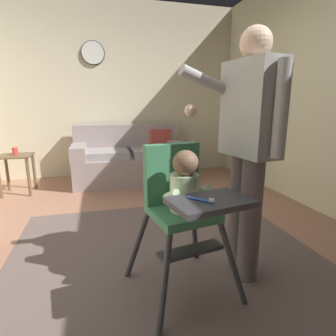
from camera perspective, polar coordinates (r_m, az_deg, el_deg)
name	(u,v)px	position (r m, az deg, el deg)	size (l,w,h in m)	color
ground	(137,253)	(2.41, -6.57, -17.20)	(5.75, 6.82, 0.10)	#9E6B55
wall_far	(111,91)	(4.72, -11.77, 15.49)	(4.95, 0.06, 2.77)	beige
wall_right	(336,82)	(3.36, 31.62, 15.02)	(0.06, 5.82, 2.77)	beige
area_rug	(173,273)	(2.06, 1.08, -21.02)	(2.38, 2.65, 0.01)	#60504D
couch	(130,159)	(4.29, -7.98, 1.82)	(1.67, 0.86, 0.86)	gray
high_chair	(182,196)	(1.63, 3.00, -5.76)	(0.70, 0.80, 0.93)	#333438
adult_standing	(248,145)	(1.81, 16.42, 4.62)	(0.56, 0.50, 1.61)	#635758
side_table	(16,165)	(4.11, -29.08, 0.46)	(0.40, 0.40, 0.52)	brown
sippy_cup	(15,151)	(4.08, -29.29, 3.07)	(0.07, 0.07, 0.10)	#D13D33
wall_clock	(93,53)	(4.73, -15.41, 22.15)	(0.36, 0.04, 0.36)	white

